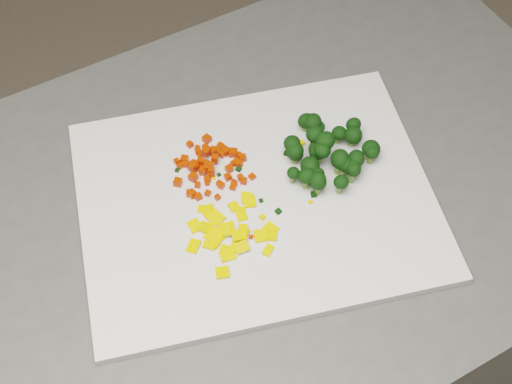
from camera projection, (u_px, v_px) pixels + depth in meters
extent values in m
cube|color=#494946|center=(273.00, 330.00, 1.27)|extent=(1.01, 0.82, 0.90)
cube|color=silver|center=(256.00, 199.00, 0.87)|extent=(0.44, 0.34, 0.01)
cube|color=red|center=(202.00, 172.00, 0.89)|extent=(0.01, 0.01, 0.01)
cube|color=red|center=(234.00, 185.00, 0.88)|extent=(0.01, 0.01, 0.01)
cube|color=red|center=(211.00, 174.00, 0.88)|extent=(0.01, 0.01, 0.01)
cube|color=red|center=(190.00, 144.00, 0.91)|extent=(0.01, 0.01, 0.01)
cube|color=red|center=(185.00, 164.00, 0.89)|extent=(0.01, 0.01, 0.01)
cube|color=red|center=(228.00, 177.00, 0.88)|extent=(0.01, 0.01, 0.01)
cube|color=red|center=(211.00, 170.00, 0.88)|extent=(0.01, 0.01, 0.01)
cube|color=red|center=(194.00, 164.00, 0.88)|extent=(0.01, 0.01, 0.01)
cube|color=red|center=(207.00, 179.00, 0.88)|extent=(0.01, 0.01, 0.01)
cube|color=red|center=(238.00, 163.00, 0.89)|extent=(0.01, 0.01, 0.01)
cube|color=red|center=(239.00, 155.00, 0.90)|extent=(0.01, 0.01, 0.01)
cube|color=red|center=(229.00, 169.00, 0.89)|extent=(0.01, 0.01, 0.01)
cube|color=red|center=(236.00, 162.00, 0.89)|extent=(0.01, 0.01, 0.01)
cube|color=red|center=(220.00, 145.00, 0.91)|extent=(0.01, 0.01, 0.01)
cube|color=red|center=(234.00, 183.00, 0.88)|extent=(0.01, 0.01, 0.01)
cube|color=red|center=(200.00, 161.00, 0.89)|extent=(0.01, 0.01, 0.01)
cube|color=red|center=(180.00, 166.00, 0.89)|extent=(0.01, 0.01, 0.01)
cube|color=red|center=(196.00, 166.00, 0.88)|extent=(0.01, 0.01, 0.01)
cube|color=red|center=(217.00, 197.00, 0.87)|extent=(0.01, 0.01, 0.01)
cube|color=red|center=(234.00, 153.00, 0.90)|extent=(0.01, 0.01, 0.01)
cube|color=red|center=(178.00, 182.00, 0.88)|extent=(0.01, 0.01, 0.01)
cube|color=red|center=(197.00, 197.00, 0.87)|extent=(0.01, 0.01, 0.01)
cube|color=red|center=(190.00, 193.00, 0.87)|extent=(0.01, 0.01, 0.01)
cube|color=red|center=(232.00, 154.00, 0.90)|extent=(0.01, 0.01, 0.01)
cube|color=red|center=(210.00, 166.00, 0.88)|extent=(0.01, 0.01, 0.01)
cube|color=red|center=(226.00, 151.00, 0.90)|extent=(0.01, 0.01, 0.01)
cube|color=red|center=(223.00, 147.00, 0.91)|extent=(0.01, 0.01, 0.01)
cube|color=red|center=(240.00, 177.00, 0.88)|extent=(0.01, 0.01, 0.01)
cube|color=red|center=(193.00, 177.00, 0.88)|extent=(0.01, 0.01, 0.01)
cube|color=red|center=(184.00, 159.00, 0.90)|extent=(0.01, 0.01, 0.01)
cube|color=red|center=(239.00, 155.00, 0.90)|extent=(0.01, 0.01, 0.01)
cube|color=red|center=(219.00, 183.00, 0.88)|extent=(0.01, 0.01, 0.01)
cube|color=red|center=(208.00, 193.00, 0.87)|extent=(0.01, 0.01, 0.01)
cube|color=red|center=(177.00, 161.00, 0.90)|extent=(0.01, 0.01, 0.01)
cube|color=red|center=(195.00, 167.00, 0.89)|extent=(0.01, 0.01, 0.01)
cube|color=red|center=(243.00, 158.00, 0.90)|extent=(0.01, 0.01, 0.01)
cube|color=red|center=(211.00, 165.00, 0.88)|extent=(0.01, 0.01, 0.01)
cube|color=red|center=(215.00, 158.00, 0.89)|extent=(0.01, 0.01, 0.01)
cube|color=red|center=(202.00, 167.00, 0.89)|extent=(0.01, 0.01, 0.01)
cube|color=red|center=(244.00, 181.00, 0.88)|extent=(0.01, 0.01, 0.01)
cube|color=red|center=(198.00, 185.00, 0.88)|extent=(0.01, 0.01, 0.01)
cube|color=red|center=(200.00, 155.00, 0.90)|extent=(0.01, 0.01, 0.01)
cube|color=red|center=(206.00, 151.00, 0.89)|extent=(0.01, 0.01, 0.01)
cube|color=red|center=(192.00, 164.00, 0.89)|extent=(0.01, 0.01, 0.01)
cube|color=red|center=(217.00, 150.00, 0.91)|extent=(0.01, 0.01, 0.01)
cube|color=red|center=(192.00, 194.00, 0.87)|extent=(0.01, 0.01, 0.01)
cube|color=red|center=(233.00, 163.00, 0.89)|extent=(0.01, 0.01, 0.01)
cube|color=red|center=(207.00, 139.00, 0.92)|extent=(0.01, 0.01, 0.01)
cube|color=red|center=(206.00, 147.00, 0.91)|extent=(0.01, 0.01, 0.01)
cube|color=red|center=(240.00, 164.00, 0.89)|extent=(0.01, 0.01, 0.01)
cube|color=red|center=(198.00, 151.00, 0.91)|extent=(0.01, 0.01, 0.01)
cube|color=red|center=(206.00, 162.00, 0.89)|extent=(0.01, 0.01, 0.01)
cube|color=red|center=(203.00, 171.00, 0.89)|extent=(0.01, 0.01, 0.01)
cube|color=red|center=(199.00, 197.00, 0.87)|extent=(0.01, 0.01, 0.01)
cube|color=red|center=(208.00, 167.00, 0.88)|extent=(0.01, 0.01, 0.01)
cube|color=red|center=(192.00, 166.00, 0.88)|extent=(0.01, 0.01, 0.01)
cube|color=red|center=(233.00, 187.00, 0.87)|extent=(0.01, 0.01, 0.01)
cube|color=red|center=(221.00, 185.00, 0.88)|extent=(0.01, 0.01, 0.01)
cube|color=red|center=(197.00, 148.00, 0.91)|extent=(0.01, 0.01, 0.01)
cube|color=red|center=(222.00, 154.00, 0.90)|extent=(0.01, 0.01, 0.01)
cube|color=red|center=(212.00, 151.00, 0.90)|extent=(0.01, 0.01, 0.01)
cube|color=red|center=(237.00, 165.00, 0.89)|extent=(0.01, 0.01, 0.01)
cube|color=red|center=(207.00, 183.00, 0.88)|extent=(0.01, 0.01, 0.01)
cube|color=red|center=(206.00, 150.00, 0.91)|extent=(0.01, 0.01, 0.01)
cube|color=red|center=(215.00, 158.00, 0.90)|extent=(0.01, 0.01, 0.01)
cube|color=yellow|center=(227.00, 231.00, 0.83)|extent=(0.01, 0.01, 0.01)
cube|color=yellow|center=(242.00, 234.00, 0.84)|extent=(0.02, 0.02, 0.01)
cube|color=yellow|center=(208.00, 227.00, 0.84)|extent=(0.02, 0.02, 0.01)
cube|color=yellow|center=(216.00, 218.00, 0.85)|extent=(0.02, 0.03, 0.01)
cube|color=yellow|center=(268.00, 250.00, 0.82)|extent=(0.02, 0.02, 0.01)
cube|color=yellow|center=(228.00, 256.00, 0.82)|extent=(0.02, 0.02, 0.01)
cube|color=yellow|center=(216.00, 242.00, 0.83)|extent=(0.02, 0.02, 0.01)
cube|color=yellow|center=(210.00, 213.00, 0.85)|extent=(0.02, 0.02, 0.00)
cube|color=yellow|center=(241.00, 214.00, 0.85)|extent=(0.01, 0.02, 0.01)
cube|color=yellow|center=(205.00, 228.00, 0.84)|extent=(0.02, 0.02, 0.01)
cube|color=yellow|center=(243.00, 231.00, 0.83)|extent=(0.02, 0.02, 0.01)
cube|color=yellow|center=(236.00, 247.00, 0.83)|extent=(0.02, 0.02, 0.00)
cube|color=yellow|center=(234.00, 207.00, 0.86)|extent=(0.02, 0.02, 0.01)
cube|color=yellow|center=(193.00, 246.00, 0.83)|extent=(0.02, 0.02, 0.01)
cube|color=yellow|center=(208.00, 211.00, 0.86)|extent=(0.02, 0.02, 0.01)
cube|color=yellow|center=(271.00, 235.00, 0.84)|extent=(0.02, 0.02, 0.01)
cube|color=yellow|center=(239.00, 236.00, 0.83)|extent=(0.02, 0.01, 0.00)
cube|color=yellow|center=(212.00, 234.00, 0.84)|extent=(0.02, 0.02, 0.01)
cube|color=yellow|center=(271.00, 228.00, 0.84)|extent=(0.02, 0.02, 0.00)
cube|color=yellow|center=(219.00, 235.00, 0.84)|extent=(0.02, 0.02, 0.01)
cube|color=yellow|center=(222.00, 273.00, 0.81)|extent=(0.02, 0.02, 0.01)
cube|color=yellow|center=(250.00, 201.00, 0.86)|extent=(0.02, 0.02, 0.01)
cube|color=yellow|center=(195.00, 226.00, 0.84)|extent=(0.02, 0.02, 0.01)
cube|color=yellow|center=(242.00, 247.00, 0.82)|extent=(0.02, 0.02, 0.01)
cube|color=yellow|center=(196.00, 228.00, 0.84)|extent=(0.02, 0.01, 0.01)
cube|color=yellow|center=(227.00, 228.00, 0.84)|extent=(0.02, 0.02, 0.01)
cube|color=yellow|center=(227.00, 250.00, 0.82)|extent=(0.02, 0.02, 0.01)
cube|color=yellow|center=(210.00, 245.00, 0.83)|extent=(0.02, 0.02, 0.01)
cube|color=yellow|center=(206.00, 209.00, 0.86)|extent=(0.02, 0.02, 0.01)
cube|color=yellow|center=(246.00, 198.00, 0.87)|extent=(0.02, 0.02, 0.01)
cube|color=yellow|center=(260.00, 236.00, 0.84)|extent=(0.02, 0.02, 0.01)
cube|color=yellow|center=(262.00, 217.00, 0.85)|extent=(0.01, 0.01, 0.00)
cube|color=black|center=(278.00, 211.00, 0.86)|extent=(0.01, 0.01, 0.00)
cube|color=yellow|center=(310.00, 202.00, 0.86)|extent=(0.01, 0.01, 0.00)
cube|color=black|center=(219.00, 175.00, 0.89)|extent=(0.01, 0.01, 0.00)
cube|color=black|center=(286.00, 153.00, 0.91)|extent=(0.01, 0.01, 0.00)
cube|color=black|center=(240.00, 243.00, 0.83)|extent=(0.01, 0.01, 0.00)
cube|color=black|center=(261.00, 201.00, 0.86)|extent=(0.00, 0.00, 0.00)
cube|color=yellow|center=(301.00, 143.00, 0.91)|extent=(0.01, 0.01, 0.01)
cube|color=black|center=(177.00, 170.00, 0.89)|extent=(0.01, 0.01, 0.00)
cube|color=black|center=(314.00, 194.00, 0.87)|extent=(0.01, 0.01, 0.00)
cube|color=yellow|center=(232.00, 187.00, 0.88)|extent=(0.01, 0.01, 0.00)
cube|color=black|center=(239.00, 169.00, 0.89)|extent=(0.01, 0.01, 0.00)
cube|color=red|center=(319.00, 175.00, 0.89)|extent=(0.01, 0.01, 0.00)
cube|color=red|center=(252.00, 177.00, 0.88)|extent=(0.01, 0.01, 0.01)
cube|color=yellow|center=(214.00, 178.00, 0.88)|extent=(0.01, 0.01, 0.00)
cube|color=red|center=(251.00, 237.00, 0.84)|extent=(0.01, 0.01, 0.00)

